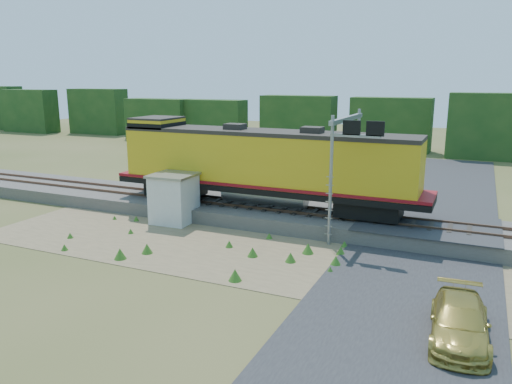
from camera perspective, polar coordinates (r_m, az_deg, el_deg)
The scene contains 11 objects.
ground at distance 23.54m, azimuth 0.00°, elevation -7.50°, with size 140.00×140.00×0.00m, color #475123.
ballast at distance 28.73m, azimuth 4.93°, elevation -2.92°, with size 70.00×5.00×0.80m, color slate.
rails at distance 28.60m, azimuth 4.95°, elevation -2.00°, with size 70.00×1.54×0.16m.
dirt_shoulder at distance 24.79m, azimuth -3.76°, elevation -6.42°, with size 26.00×8.00×0.03m, color #8C7754.
road at distance 22.48m, azimuth 17.53°, elevation -8.89°, with size 7.00×66.00×0.86m.
tree_line_north at distance 59.05m, azimuth 15.46°, elevation 7.43°, with size 130.00×3.00×6.50m.
weed_clumps at distance 25.18m, azimuth -7.23°, elevation -6.23°, with size 15.00×6.20×0.56m, color #34691E, non-canonical shape.
locomotive at distance 28.95m, azimuth 0.48°, elevation 3.26°, with size 18.85×2.88×4.86m.
shed at distance 29.14m, azimuth -9.35°, elevation -0.69°, with size 2.51×2.51×2.86m.
signal_gantry at distance 26.42m, azimuth 10.61°, elevation 5.48°, with size 2.57×6.20×6.48m.
car at distance 17.62m, azimuth 22.23°, elevation -13.56°, with size 1.77×4.36×1.27m, color #B59F43.
Camera 1 is at (9.06, -20.12, 8.19)m, focal length 35.00 mm.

